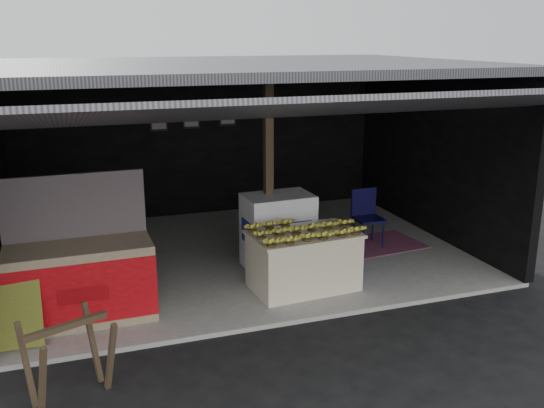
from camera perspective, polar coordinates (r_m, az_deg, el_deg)
name	(u,v)px	position (r m, az deg, el deg)	size (l,w,h in m)	color
ground	(296,325)	(7.51, 2.23, -11.27)	(80.00, 80.00, 0.00)	black
concrete_slab	(239,255)	(9.68, -3.16, -4.78)	(7.00, 5.00, 0.06)	gray
shophouse	(231,122)	(9.47, -3.88, 7.70)	(7.40, 7.29, 3.02)	black
banana_table	(304,260)	(8.23, 2.99, -5.32)	(1.50, 0.99, 0.79)	white
banana_pile	(304,227)	(8.08, 3.04, -2.19)	(1.32, 0.79, 0.16)	gold
white_crate	(278,231)	(8.94, 0.57, -2.55)	(1.02, 0.72, 1.10)	white
neighbor_stall	(81,279)	(7.66, -17.53, -6.72)	(1.70, 0.79, 1.74)	#998466
green_signboard	(14,310)	(7.29, -23.12, -9.20)	(0.57, 0.04, 0.86)	black
sawhorse	(68,352)	(6.20, -18.63, -13.05)	(0.92, 0.91, 0.80)	#453422
water_barrel	(348,252)	(8.95, 7.19, -4.48)	(0.38, 0.38, 0.56)	#0D1D99
plastic_chair	(366,212)	(10.00, 8.85, -0.78)	(0.44, 0.44, 0.93)	#0B0933
magenta_rug	(375,244)	(10.16, 9.67, -3.77)	(1.50, 1.00, 0.01)	#6B174E
picture_frames	(193,117)	(11.46, -7.47, 8.11)	(1.62, 0.04, 0.46)	black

